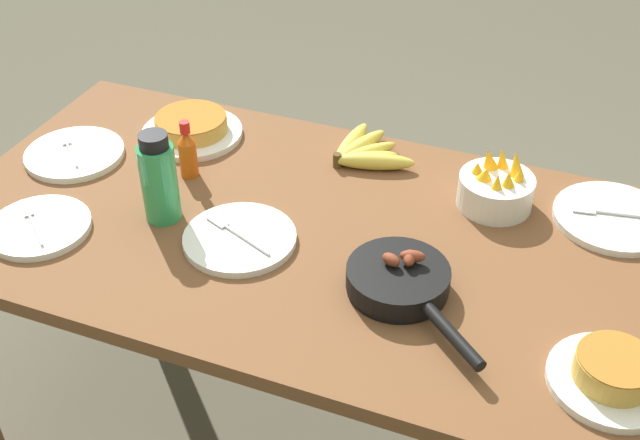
# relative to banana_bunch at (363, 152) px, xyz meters

# --- Properties ---
(dining_table) EXTENTS (1.66, 0.84, 0.72)m
(dining_table) POSITION_rel_banana_bunch_xyz_m (0.01, -0.30, -0.11)
(dining_table) COLOR brown
(dining_table) RESTS_ON ground_plane
(banana_bunch) EXTENTS (0.20, 0.20, 0.04)m
(banana_bunch) POSITION_rel_banana_bunch_xyz_m (0.00, 0.00, 0.00)
(banana_bunch) COLOR gold
(banana_bunch) RESTS_ON dining_table
(skillet) EXTENTS (0.31, 0.29, 0.08)m
(skillet) POSITION_rel_banana_bunch_xyz_m (0.22, -0.42, 0.01)
(skillet) COLOR black
(skillet) RESTS_ON dining_table
(frittata_plate_center) EXTENTS (0.22, 0.22, 0.06)m
(frittata_plate_center) POSITION_rel_banana_bunch_xyz_m (0.62, -0.52, 0.01)
(frittata_plate_center) COLOR silver
(frittata_plate_center) RESTS_ON dining_table
(frittata_plate_side) EXTENTS (0.25, 0.25, 0.06)m
(frittata_plate_side) POSITION_rel_banana_bunch_xyz_m (-0.43, -0.06, 0.01)
(frittata_plate_side) COLOR silver
(frittata_plate_side) RESTS_ON dining_table
(empty_plate_near_front) EXTENTS (0.22, 0.22, 0.02)m
(empty_plate_near_front) POSITION_rel_banana_bunch_xyz_m (-0.55, -0.52, -0.01)
(empty_plate_near_front) COLOR silver
(empty_plate_near_front) RESTS_ON dining_table
(empty_plate_far_left) EXTENTS (0.24, 0.24, 0.02)m
(empty_plate_far_left) POSITION_rel_banana_bunch_xyz_m (-0.14, -0.40, -0.01)
(empty_plate_far_left) COLOR silver
(empty_plate_far_left) RESTS_ON dining_table
(empty_plate_far_right) EXTENTS (0.26, 0.26, 0.02)m
(empty_plate_far_right) POSITION_rel_banana_bunch_xyz_m (0.59, -0.04, -0.01)
(empty_plate_far_right) COLOR silver
(empty_plate_far_right) RESTS_ON dining_table
(empty_plate_mid_edge) EXTENTS (0.24, 0.24, 0.02)m
(empty_plate_mid_edge) POSITION_rel_banana_bunch_xyz_m (-0.65, -0.25, -0.01)
(empty_plate_mid_edge) COLOR silver
(empty_plate_mid_edge) RESTS_ON dining_table
(fruit_bowl_mango) EXTENTS (0.17, 0.17, 0.13)m
(fruit_bowl_mango) POSITION_rel_banana_bunch_xyz_m (0.33, -0.07, 0.03)
(fruit_bowl_mango) COLOR silver
(fruit_bowl_mango) RESTS_ON dining_table
(water_bottle) EXTENTS (0.08, 0.08, 0.21)m
(water_bottle) POSITION_rel_banana_bunch_xyz_m (-0.33, -0.38, 0.08)
(water_bottle) COLOR #2D9351
(water_bottle) RESTS_ON dining_table
(hot_sauce_bottle) EXTENTS (0.04, 0.04, 0.14)m
(hot_sauce_bottle) POSITION_rel_banana_bunch_xyz_m (-0.36, -0.21, 0.04)
(hot_sauce_bottle) COLOR #C64C0F
(hot_sauce_bottle) RESTS_ON dining_table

